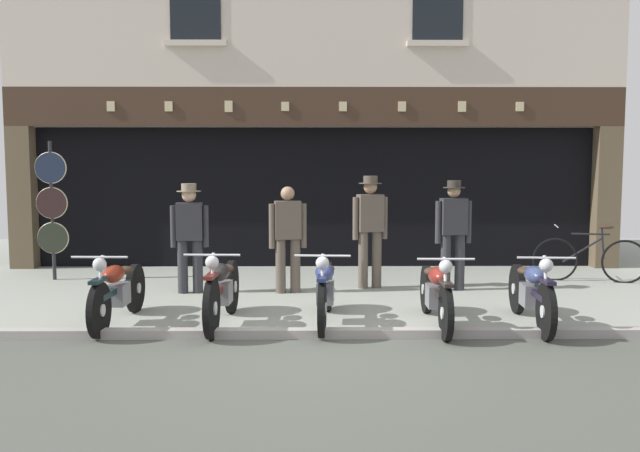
% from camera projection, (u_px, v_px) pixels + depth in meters
% --- Properties ---
extents(ground, '(23.21, 22.00, 0.18)m').
position_uv_depth(ground, '(316.00, 371.00, 6.25)').
color(ground, gray).
extents(shop_facade, '(11.51, 4.42, 6.40)m').
position_uv_depth(shop_facade, '(315.00, 173.00, 14.04)').
color(shop_facade, black).
rests_on(shop_facade, ground).
extents(motorcycle_left, '(0.62, 1.95, 0.90)m').
position_uv_depth(motorcycle_left, '(118.00, 290.00, 7.88)').
color(motorcycle_left, black).
rests_on(motorcycle_left, ground).
extents(motorcycle_center_left, '(0.62, 1.99, 0.93)m').
position_uv_depth(motorcycle_center_left, '(222.00, 289.00, 7.85)').
color(motorcycle_center_left, black).
rests_on(motorcycle_center_left, ground).
extents(motorcycle_center, '(0.62, 2.02, 0.91)m').
position_uv_depth(motorcycle_center, '(325.00, 288.00, 7.94)').
color(motorcycle_center, black).
rests_on(motorcycle_center, ground).
extents(motorcycle_center_right, '(0.62, 2.00, 0.90)m').
position_uv_depth(motorcycle_center_right, '(436.00, 291.00, 7.81)').
color(motorcycle_center_right, black).
rests_on(motorcycle_center_right, ground).
extents(motorcycle_right, '(0.62, 1.97, 0.91)m').
position_uv_depth(motorcycle_right, '(531.00, 291.00, 7.81)').
color(motorcycle_right, black).
rests_on(motorcycle_right, ground).
extents(salesman_left, '(0.56, 0.35, 1.63)m').
position_uv_depth(salesman_left, '(190.00, 232.00, 9.81)').
color(salesman_left, '#2D2D33').
rests_on(salesman_left, ground).
extents(shopkeeper_center, '(0.55, 0.28, 1.58)m').
position_uv_depth(shopkeeper_center, '(288.00, 235.00, 9.83)').
color(shopkeeper_center, brown).
rests_on(shopkeeper_center, ground).
extents(salesman_right, '(0.55, 0.35, 1.73)m').
position_uv_depth(salesman_right, '(370.00, 226.00, 10.21)').
color(salesman_right, brown).
rests_on(salesman_right, ground).
extents(assistant_far_right, '(0.56, 0.33, 1.67)m').
position_uv_depth(assistant_far_right, '(453.00, 230.00, 10.02)').
color(assistant_far_right, '#2D2D33').
rests_on(assistant_far_right, ground).
extents(tyre_sign_pole, '(0.52, 0.06, 2.29)m').
position_uv_depth(tyre_sign_pole, '(52.00, 204.00, 10.91)').
color(tyre_sign_pole, '#232328').
rests_on(tyre_sign_pole, ground).
extents(advert_board_near, '(0.81, 0.03, 0.95)m').
position_uv_depth(advert_board_near, '(431.00, 174.00, 12.46)').
color(advert_board_near, silver).
extents(leaning_bicycle, '(1.74, 0.61, 0.95)m').
position_uv_depth(leaning_bicycle, '(590.00, 258.00, 10.82)').
color(leaning_bicycle, black).
rests_on(leaning_bicycle, ground).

